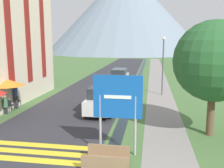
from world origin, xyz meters
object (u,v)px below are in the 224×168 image
road_sign (118,103)px  person_seated_near (5,104)px  person_standing_terrace (15,95)px  tree_by_path (214,61)px  streetlamp (163,61)px  cafe_umbrella_middle_orange (8,83)px  parked_car_far (119,77)px  parked_car_near (102,99)px  cafe_chair_far_left (17,100)px  footbridge (107,161)px  cafe_chair_middle (10,104)px

road_sign → person_seated_near: size_ratio=2.69×
person_standing_terrace → tree_by_path: (12.35, -3.02, 2.77)m
streetlamp → tree_by_path: tree_by_path is taller
cafe_umbrella_middle_orange → person_standing_terrace: size_ratio=1.30×
parked_car_far → tree_by_path: tree_by_path is taller
parked_car_near → tree_by_path: size_ratio=0.70×
person_seated_near → tree_by_path: 12.84m
person_seated_near → tree_by_path: (12.35, -1.76, 3.06)m
parked_car_far → tree_by_path: 14.89m
road_sign → parked_car_far: size_ratio=0.76×
person_seated_near → person_standing_terrace: (-0.00, 1.26, 0.30)m
parked_car_far → cafe_chair_far_left: 11.53m
road_sign → footbridge: bearing=-103.0°
footbridge → person_seated_near: size_ratio=1.36×
parked_car_far → cafe_chair_far_left: size_ratio=5.20×
footbridge → cafe_chair_far_left: size_ratio=2.00×
streetlamp → person_standing_terrace: bearing=-148.6°
cafe_chair_middle → person_seated_near: size_ratio=0.68×
cafe_chair_middle → person_seated_near: 0.50m
cafe_chair_middle → streetlamp: size_ratio=0.17×
footbridge → cafe_chair_middle: 9.95m
cafe_chair_middle → cafe_umbrella_middle_orange: cafe_umbrella_middle_orange is taller
road_sign → parked_car_far: road_sign is taller
cafe_umbrella_middle_orange → streetlamp: size_ratio=0.44×
parked_car_far → streetlamp: (4.29, -3.87, 2.09)m
footbridge → tree_by_path: bearing=41.2°
parked_car_far → streetlamp: 6.15m
cafe_chair_far_left → streetlamp: bearing=19.5°
footbridge → parked_car_far: bearing=95.7°
person_seated_near → road_sign: bearing=-30.0°
parked_car_near → cafe_umbrella_middle_orange: cafe_umbrella_middle_orange is taller
cafe_chair_far_left → cafe_chair_middle: bearing=-89.7°
footbridge → parked_car_near: size_ratio=0.42×
footbridge → parked_car_near: parked_car_near is taller
cafe_chair_middle → parked_car_far: bearing=55.5°
cafe_umbrella_middle_orange → road_sign: bearing=-32.6°
cafe_chair_middle → tree_by_path: (12.33, -2.23, 3.24)m
streetlamp → person_seated_near: bearing=-143.8°
parked_car_far → parked_car_near: bearing=-89.3°
footbridge → tree_by_path: size_ratio=0.30×
road_sign → parked_car_far: 16.23m
cafe_chair_far_left → streetlamp: (10.53, 5.82, 2.49)m
parked_car_far → person_standing_terrace: 11.82m
cafe_chair_far_left → parked_car_near: bearing=-13.8°
footbridge → cafe_chair_far_left: cafe_chair_far_left is taller
cafe_umbrella_middle_orange → person_seated_near: bearing=-93.7°
tree_by_path → person_standing_terrace: bearing=166.3°
footbridge → cafe_umbrella_middle_orange: (-7.72, 6.25, 1.77)m
road_sign → streetlamp: (2.31, 12.19, 0.78)m
parked_car_near → streetlamp: (4.17, 6.30, 2.09)m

